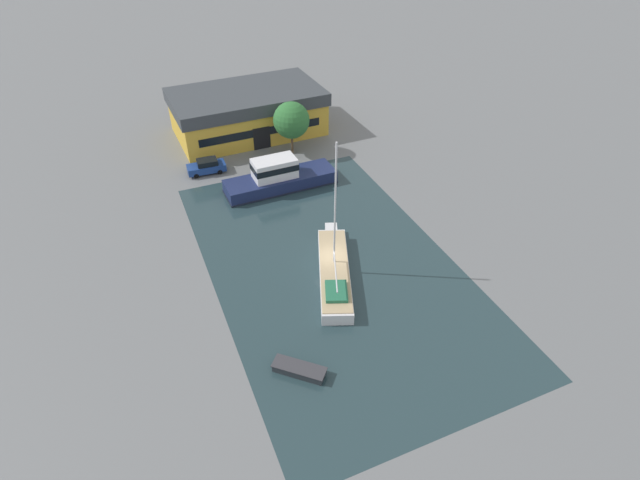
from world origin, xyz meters
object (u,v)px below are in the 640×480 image
object	(u,v)px
sailboat_moored	(334,271)
motor_cruiser	(279,178)
parked_car	(207,166)
warehouse_building	(248,112)
small_dinghy	(299,370)
quay_tree_near_building	(291,120)

from	to	relation	value
sailboat_moored	motor_cruiser	xyz separation A→B (m)	(0.49, 16.36, 0.66)
parked_car	warehouse_building	bearing A→B (deg)	-38.54
parked_car	small_dinghy	size ratio (longest dim) A/B	1.20
parked_car	motor_cruiser	distance (m)	9.47
parked_car	sailboat_moored	size ratio (longest dim) A/B	0.35
small_dinghy	motor_cruiser	bearing A→B (deg)	26.21
warehouse_building	small_dinghy	bearing A→B (deg)	-103.09
quay_tree_near_building	parked_car	size ratio (longest dim) A/B	1.47
warehouse_building	quay_tree_near_building	size ratio (longest dim) A/B	2.95
sailboat_moored	quay_tree_near_building	bearing A→B (deg)	99.86
quay_tree_near_building	small_dinghy	size ratio (longest dim) A/B	1.76
quay_tree_near_building	small_dinghy	bearing A→B (deg)	-109.62
sailboat_moored	small_dinghy	bearing A→B (deg)	-106.41
warehouse_building	parked_car	size ratio (longest dim) A/B	4.35
quay_tree_near_building	sailboat_moored	size ratio (longest dim) A/B	0.52
warehouse_building	sailboat_moored	xyz separation A→B (m)	(-1.53, -31.81, -2.26)
quay_tree_near_building	motor_cruiser	size ratio (longest dim) A/B	0.52
motor_cruiser	small_dinghy	bearing A→B (deg)	162.83
parked_car	motor_cruiser	size ratio (longest dim) A/B	0.36
parked_car	small_dinghy	world-z (taller)	parked_car
quay_tree_near_building	parked_car	world-z (taller)	quay_tree_near_building
parked_car	sailboat_moored	bearing A→B (deg)	-161.75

